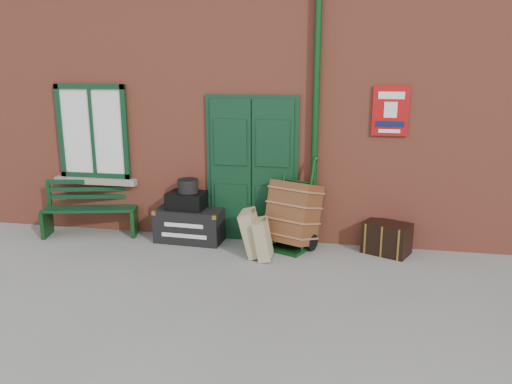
% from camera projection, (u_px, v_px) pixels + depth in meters
% --- Properties ---
extents(ground, '(80.00, 80.00, 0.00)m').
position_uv_depth(ground, '(253.00, 278.00, 6.46)').
color(ground, gray).
rests_on(ground, ground).
extents(station_building, '(10.30, 4.30, 4.36)m').
position_uv_depth(station_building, '(289.00, 94.00, 9.26)').
color(station_building, '#B05138').
rests_on(station_building, ground).
extents(bench, '(1.54, 0.78, 0.91)m').
position_uv_depth(bench, '(91.00, 207.00, 8.08)').
color(bench, '#0D311A').
rests_on(bench, ground).
extents(houdini_trunk, '(1.06, 0.62, 0.52)m').
position_uv_depth(houdini_trunk, '(191.00, 224.00, 7.82)').
color(houdini_trunk, black).
rests_on(houdini_trunk, ground).
extents(strongbox, '(0.59, 0.44, 0.26)m').
position_uv_depth(strongbox, '(187.00, 200.00, 7.73)').
color(strongbox, black).
rests_on(strongbox, houdini_trunk).
extents(hatbox, '(0.33, 0.33, 0.21)m').
position_uv_depth(hatbox, '(188.00, 186.00, 7.67)').
color(hatbox, black).
rests_on(hatbox, strongbox).
extents(suitcase_back, '(0.36, 0.48, 0.67)m').
position_uv_depth(suitcase_back, '(252.00, 233.00, 7.18)').
color(suitcase_back, tan).
rests_on(suitcase_back, ground).
extents(suitcase_front, '(0.28, 0.43, 0.58)m').
position_uv_depth(suitcase_front, '(263.00, 239.00, 7.06)').
color(suitcase_front, tan).
rests_on(suitcase_front, ground).
extents(porter_trolley, '(0.89, 0.91, 1.36)m').
position_uv_depth(porter_trolley, '(293.00, 214.00, 7.43)').
color(porter_trolley, '#0D3714').
rests_on(porter_trolley, ground).
extents(dark_trunk, '(0.75, 0.64, 0.46)m').
position_uv_depth(dark_trunk, '(387.00, 238.00, 7.28)').
color(dark_trunk, black).
rests_on(dark_trunk, ground).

